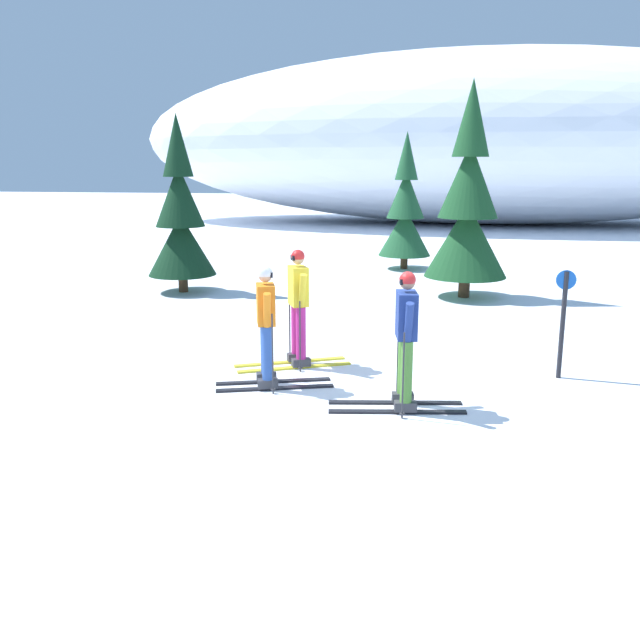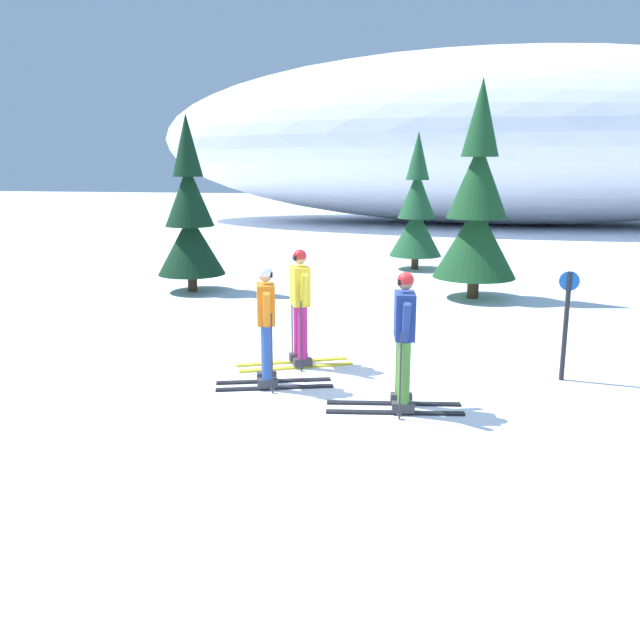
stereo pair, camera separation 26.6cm
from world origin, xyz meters
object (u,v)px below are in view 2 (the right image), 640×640
Objects in this scene: pine_tree_far_left at (190,219)px; pine_tree_center_left at (416,213)px; skier_navy_jacket at (403,339)px; pine_tree_center at (477,209)px; skier_yellow_jacket at (300,306)px; skier_orange_jacket at (267,324)px; trail_marker_post at (566,319)px.

pine_tree_center_left is (5.16, 4.64, -0.10)m from pine_tree_far_left.
pine_tree_far_left reaches higher than skier_navy_jacket.
pine_tree_center reaches higher than pine_tree_far_left.
skier_navy_jacket is 7.88m from pine_tree_center.
pine_tree_far_left is 6.94m from pine_tree_center_left.
pine_tree_center is at bearing -69.37° from pine_tree_center_left.
pine_tree_far_left reaches higher than skier_yellow_jacket.
skier_orange_jacket is 0.35× the size of pine_tree_center.
pine_tree_center_left is 0.81× the size of pine_tree_center.
skier_navy_jacket is (1.93, -0.59, 0.04)m from skier_orange_jacket.
pine_tree_far_left is at bearing 127.89° from skier_navy_jacket.
pine_tree_far_left is 2.64× the size of trail_marker_post.
skier_yellow_jacket is at bearing -54.82° from pine_tree_far_left.
pine_tree_center_left is at bearing 110.63° from pine_tree_center.
skier_yellow_jacket is 6.95m from pine_tree_far_left.
trail_marker_post is at bearing 0.02° from skier_yellow_jacket.
skier_yellow_jacket is 0.46× the size of pine_tree_center_left.
skier_yellow_jacket is 1.10m from skier_orange_jacket.
skier_orange_jacket is (-0.23, -1.08, -0.05)m from skier_yellow_jacket.
trail_marker_post is at bearing 14.65° from skier_orange_jacket.
pine_tree_center_left is at bearing 41.97° from pine_tree_far_left.
skier_orange_jacket is 7.74m from pine_tree_far_left.
skier_yellow_jacket is at bearing -179.98° from trail_marker_post.
trail_marker_post is at bearing -75.21° from pine_tree_center_left.
pine_tree_far_left is at bearing -138.03° from pine_tree_center_left.
trail_marker_post is (1.13, -6.06, -1.15)m from pine_tree_center.
skier_yellow_jacket is 0.43× the size of pine_tree_far_left.
skier_yellow_jacket is 1.01× the size of skier_navy_jacket.
pine_tree_far_left is (-3.75, 6.71, 0.87)m from skier_orange_jacket.
skier_yellow_jacket is 1.13× the size of trail_marker_post.
pine_tree_center_left reaches higher than skier_orange_jacket.
skier_yellow_jacket is at bearing -114.53° from pine_tree_center.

